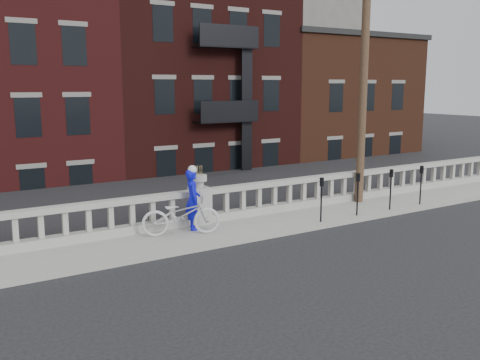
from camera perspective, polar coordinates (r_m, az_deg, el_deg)
name	(u,v)px	position (r m, az deg, el deg)	size (l,w,h in m)	color
ground	(278,265)	(12.98, 4.05, -9.02)	(120.00, 120.00, 0.00)	black
sidewalk	(216,233)	(15.36, -2.60, -5.66)	(32.00, 2.20, 0.15)	gray
balustrade	(200,207)	(16.03, -4.30, -2.92)	(28.00, 0.34, 1.03)	gray
planter_pedestal	(200,201)	(15.99, -4.31, -2.26)	(0.55, 0.55, 1.76)	gray
lower_level	(57,112)	(33.87, -18.92, 6.84)	(80.00, 44.00, 20.80)	#605E59
utility_pole	(365,55)	(19.08, 13.14, 12.83)	(1.60, 0.28, 10.00)	#422D1E
parking_meter_a	(321,194)	(16.27, 8.68, -1.54)	(0.10, 0.09, 1.36)	black
parking_meter_b	(358,189)	(17.27, 12.45, -0.98)	(0.10, 0.09, 1.36)	black
parking_meter_c	(391,185)	(18.34, 15.79, -0.48)	(0.10, 0.09, 1.36)	black
parking_meter_d	(421,180)	(19.47, 18.76, -0.04)	(0.10, 0.09, 1.36)	black
bicycle	(181,215)	(14.84, -6.31, -3.71)	(0.75, 2.16, 1.14)	silver
cyclist	(193,199)	(15.33, -5.06, -2.07)	(0.64, 0.42, 1.75)	#0E0FD3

